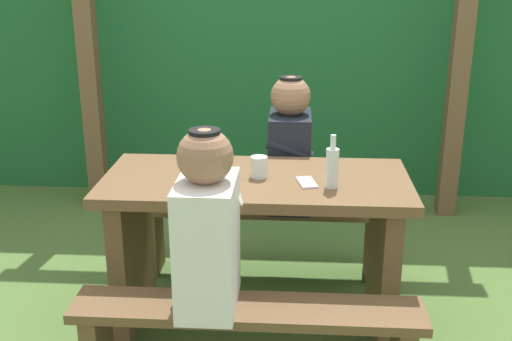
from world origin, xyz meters
The scene contains 13 objects.
ground_plane centered at (0.00, 0.00, 0.00)m, with size 12.00×12.00×0.00m, color #4D6B32.
hedge_backdrop centered at (0.00, 2.17, 1.14)m, with size 6.40×0.65×2.29m, color #1F6130.
pergola_post_left centered at (-1.24, 1.51, 1.05)m, with size 0.12×0.12×2.10m, color brown.
pergola_post_right centered at (1.24, 1.51, 1.05)m, with size 0.12×0.12×2.10m, color brown.
picnic_table centered at (0.00, 0.00, 0.52)m, with size 1.40×0.64×0.77m.
bench_near centered at (0.00, -0.53, 0.30)m, with size 1.40×0.24×0.42m.
bench_far centered at (0.00, 0.53, 0.30)m, with size 1.40×0.24×0.42m.
person_white_shirt centered at (-0.15, -0.53, 0.75)m, with size 0.25×0.35×0.72m.
person_black_coat centered at (0.15, 0.53, 0.75)m, with size 0.25×0.35×0.72m.
drinking_glass centered at (0.01, 0.01, 0.82)m, with size 0.08×0.08×0.10m, color silver.
bottle_left centered at (0.34, -0.11, 0.87)m, with size 0.06×0.06×0.24m.
bottle_right centered at (-0.18, -0.06, 0.86)m, with size 0.06×0.06×0.21m.
cell_phone centered at (0.23, -0.07, 0.78)m, with size 0.07×0.14×0.01m, color silver.
Camera 1 is at (0.18, -2.68, 1.73)m, focal length 43.93 mm.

